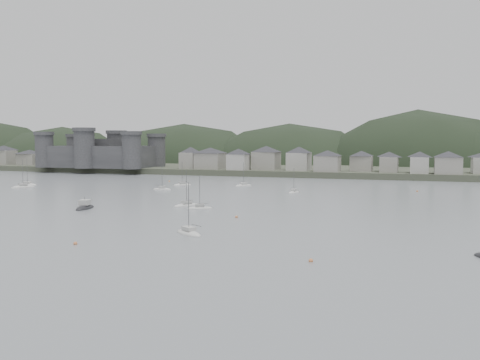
% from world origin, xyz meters
% --- Properties ---
extents(ground, '(900.00, 900.00, 0.00)m').
position_xyz_m(ground, '(0.00, 0.00, 0.00)').
color(ground, slate).
rests_on(ground, ground).
extents(far_shore_land, '(900.00, 250.00, 3.00)m').
position_xyz_m(far_shore_land, '(0.00, 295.00, 1.50)').
color(far_shore_land, '#383D2D').
rests_on(far_shore_land, ground).
extents(forested_ridge, '(851.55, 103.94, 102.57)m').
position_xyz_m(forested_ridge, '(4.83, 269.40, -11.28)').
color(forested_ridge, black).
rests_on(forested_ridge, ground).
extents(castle, '(66.00, 43.00, 20.00)m').
position_xyz_m(castle, '(-120.00, 179.80, 10.96)').
color(castle, '#363639').
rests_on(castle, far_shore_land).
extents(waterfront_town, '(451.48, 28.46, 12.92)m').
position_xyz_m(waterfront_town, '(50.59, 183.34, 8.66)').
color(waterfront_town, gray).
rests_on(waterfront_town, far_shore_land).
extents(moored_fleet, '(231.10, 131.67, 13.29)m').
position_xyz_m(moored_fleet, '(-27.28, 50.58, 0.18)').
color(moored_fleet, silver).
rests_on(moored_fleet, ground).
extents(motor_launch_far, '(5.12, 9.64, 4.16)m').
position_xyz_m(motor_launch_far, '(-32.13, 40.08, 0.28)').
color(motor_launch_far, black).
rests_on(motor_launch_far, ground).
extents(mooring_buoys, '(104.73, 132.38, 0.70)m').
position_xyz_m(mooring_buoys, '(9.03, 56.64, 0.15)').
color(mooring_buoys, '#D07945').
rests_on(mooring_buoys, ground).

